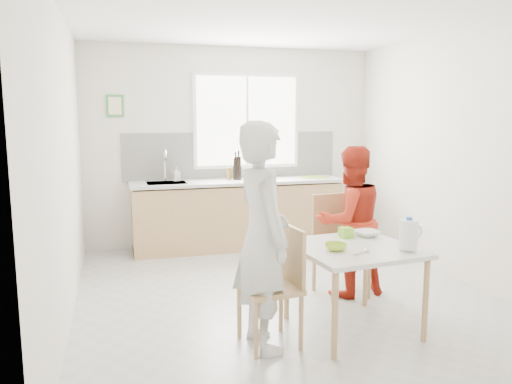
% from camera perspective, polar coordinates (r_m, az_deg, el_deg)
% --- Properties ---
extents(ground, '(4.50, 4.50, 0.00)m').
position_cam_1_polar(ground, '(5.08, 3.33, -11.72)').
color(ground, '#B7B7B2').
rests_on(ground, ground).
extents(room_shell, '(4.50, 4.50, 4.50)m').
position_cam_1_polar(room_shell, '(4.77, 3.50, 7.15)').
color(room_shell, silver).
rests_on(room_shell, ground).
extents(window, '(1.50, 0.06, 1.30)m').
position_cam_1_polar(window, '(6.96, -1.05, 8.09)').
color(window, white).
rests_on(window, room_shell).
extents(backsplash, '(3.00, 0.02, 0.65)m').
position_cam_1_polar(backsplash, '(6.94, -2.66, 4.16)').
color(backsplash, white).
rests_on(backsplash, room_shell).
extents(picture_frame, '(0.22, 0.03, 0.28)m').
position_cam_1_polar(picture_frame, '(6.73, -15.82, 9.46)').
color(picture_frame, '#3F8B41').
rests_on(picture_frame, room_shell).
extents(kitchen_counter, '(2.84, 0.64, 1.37)m').
position_cam_1_polar(kitchen_counter, '(6.77, -2.09, -2.85)').
color(kitchen_counter, tan).
rests_on(kitchen_counter, ground).
extents(dining_table, '(1.02, 1.02, 0.72)m').
position_cam_1_polar(dining_table, '(4.20, 11.07, -7.08)').
color(dining_table, silver).
rests_on(dining_table, ground).
extents(chair_left, '(0.47, 0.47, 0.93)m').
position_cam_1_polar(chair_left, '(3.92, 2.50, -10.07)').
color(chair_left, tan).
rests_on(chair_left, ground).
extents(chair_far, '(0.50, 0.50, 0.99)m').
position_cam_1_polar(chair_far, '(5.08, 9.33, -5.37)').
color(chair_far, tan).
rests_on(chair_far, ground).
extents(person_white, '(0.48, 0.67, 1.74)m').
position_cam_1_polar(person_white, '(3.77, 0.71, -5.14)').
color(person_white, silver).
rests_on(person_white, ground).
extents(person_red, '(0.78, 0.63, 1.49)m').
position_cam_1_polar(person_red, '(5.01, 10.69, -3.32)').
color(person_red, red).
rests_on(person_red, ground).
extents(bowl_green, '(0.19, 0.19, 0.06)m').
position_cam_1_polar(bowl_green, '(4.03, 9.09, -6.21)').
color(bowl_green, '#9BC32D').
rests_on(bowl_green, dining_table).
extents(bowl_white, '(0.23, 0.23, 0.05)m').
position_cam_1_polar(bowl_white, '(4.54, 12.60, -4.65)').
color(bowl_white, white).
rests_on(bowl_white, dining_table).
extents(milk_jug, '(0.20, 0.14, 0.25)m').
position_cam_1_polar(milk_jug, '(4.11, 17.09, -4.61)').
color(milk_jug, white).
rests_on(milk_jug, dining_table).
extents(green_box, '(0.11, 0.11, 0.09)m').
position_cam_1_polar(green_box, '(4.45, 10.25, -4.58)').
color(green_box, '#7AC52D').
rests_on(green_box, dining_table).
extents(spoon, '(0.15, 0.08, 0.01)m').
position_cam_1_polar(spoon, '(3.96, 11.86, -6.82)').
color(spoon, '#A5A5AA').
rests_on(spoon, dining_table).
extents(cutting_board, '(0.42, 0.36, 0.01)m').
position_cam_1_polar(cutting_board, '(7.02, 6.68, 1.71)').
color(cutting_board, '#88B62A').
rests_on(cutting_board, kitchen_counter).
extents(wine_bottle_a, '(0.07, 0.07, 0.32)m').
position_cam_1_polar(wine_bottle_a, '(6.72, -1.99, 2.77)').
color(wine_bottle_a, black).
rests_on(wine_bottle_a, kitchen_counter).
extents(wine_bottle_b, '(0.07, 0.07, 0.30)m').
position_cam_1_polar(wine_bottle_b, '(6.72, -2.34, 2.69)').
color(wine_bottle_b, black).
rests_on(wine_bottle_b, kitchen_counter).
extents(jar_amber, '(0.06, 0.06, 0.16)m').
position_cam_1_polar(jar_amber, '(6.76, -3.08, 2.11)').
color(jar_amber, olive).
rests_on(jar_amber, kitchen_counter).
extents(soap_bottle, '(0.11, 0.11, 0.19)m').
position_cam_1_polar(soap_bottle, '(6.68, -9.09, 2.08)').
color(soap_bottle, '#999999').
rests_on(soap_bottle, kitchen_counter).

